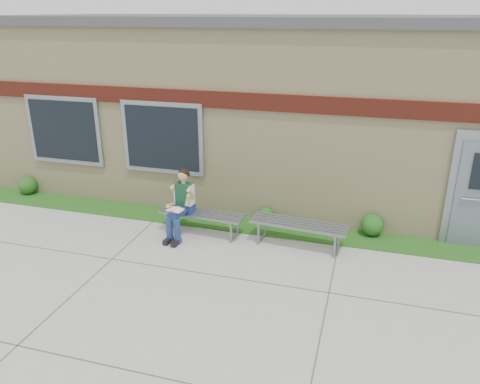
% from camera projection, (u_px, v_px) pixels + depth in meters
% --- Properties ---
extents(ground, '(80.00, 80.00, 0.00)m').
position_uv_depth(ground, '(262.00, 300.00, 7.46)').
color(ground, '#9E9E99').
rests_on(ground, ground).
extents(grass_strip, '(16.00, 0.80, 0.02)m').
position_uv_depth(grass_strip, '(292.00, 231.00, 9.79)').
color(grass_strip, '#134412').
rests_on(grass_strip, ground).
extents(school_building, '(16.20, 6.22, 4.20)m').
position_uv_depth(school_building, '(318.00, 102.00, 12.06)').
color(school_building, beige).
rests_on(school_building, ground).
extents(bench_left, '(1.80, 0.59, 0.46)m').
position_uv_depth(bench_left, '(202.00, 217.00, 9.58)').
color(bench_left, slate).
rests_on(bench_left, ground).
extents(bench_right, '(1.91, 0.69, 0.49)m').
position_uv_depth(bench_right, '(299.00, 228.00, 9.06)').
color(bench_right, slate).
rests_on(bench_right, ground).
extents(girl, '(0.51, 0.88, 1.40)m').
position_uv_depth(girl, '(181.00, 203.00, 9.35)').
color(girl, navy).
rests_on(girl, ground).
extents(shrub_west, '(0.44, 0.44, 0.44)m').
position_uv_depth(shrub_west, '(28.00, 185.00, 11.67)').
color(shrub_west, '#134412').
rests_on(shrub_west, grass_strip).
extents(shrub_mid, '(0.34, 0.34, 0.34)m').
position_uv_depth(shrub_mid, '(266.00, 215.00, 10.10)').
color(shrub_mid, '#134412').
rests_on(shrub_mid, grass_strip).
extents(shrub_east, '(0.46, 0.46, 0.46)m').
position_uv_depth(shrub_east, '(372.00, 225.00, 9.51)').
color(shrub_east, '#134412').
rests_on(shrub_east, grass_strip).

